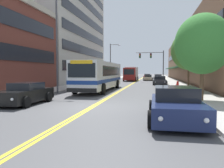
% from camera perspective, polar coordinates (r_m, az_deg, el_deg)
% --- Properties ---
extents(ground_plane, '(240.00, 240.00, 0.00)m').
position_cam_1_polar(ground_plane, '(49.08, 6.85, 0.97)').
color(ground_plane, '#4C4C4F').
extents(sidewalk_left, '(2.91, 106.00, 0.14)m').
position_cam_1_polar(sidewalk_left, '(50.04, -1.12, 1.11)').
color(sidewalk_left, '#B2ADA5').
rests_on(sidewalk_left, ground_plane).
extents(sidewalk_right, '(2.91, 106.00, 0.14)m').
position_cam_1_polar(sidewalk_right, '(49.08, 14.98, 0.96)').
color(sidewalk_right, '#B2ADA5').
rests_on(sidewalk_right, ground_plane).
extents(centre_line, '(0.34, 106.00, 0.01)m').
position_cam_1_polar(centre_line, '(49.08, 6.85, 0.97)').
color(centre_line, yellow).
rests_on(centre_line, ground_plane).
extents(office_tower_left, '(12.08, 25.58, 25.60)m').
position_cam_1_polar(office_tower_left, '(44.59, -14.05, 17.24)').
color(office_tower_left, '#BCB7AD').
rests_on(office_tower_left, ground_plane).
extents(storefront_row_right, '(9.10, 68.00, 9.93)m').
position_cam_1_polar(storefront_row_right, '(49.86, 21.64, 6.50)').
color(storefront_row_right, brown).
rests_on(storefront_row_right, ground_plane).
extents(city_bus, '(2.85, 12.16, 2.92)m').
position_cam_1_polar(city_bus, '(23.15, -3.05, 2.45)').
color(city_bus, silver).
rests_on(city_bus, ground_plane).
extents(car_slate_blue_parked_left_near, '(2.17, 4.22, 1.39)m').
position_cam_1_polar(car_slate_blue_parked_left_near, '(40.87, -0.02, 1.42)').
color(car_slate_blue_parked_left_near, '#475675').
rests_on(car_slate_blue_parked_left_near, ground_plane).
extents(car_black_parked_left_mid, '(2.00, 4.35, 1.32)m').
position_cam_1_polar(car_black_parked_left_mid, '(14.49, -21.66, -2.42)').
color(car_black_parked_left_mid, black).
rests_on(car_black_parked_left_mid, ground_plane).
extents(car_navy_parked_right_foreground, '(2.18, 4.71, 1.38)m').
position_cam_1_polar(car_navy_parked_right_foreground, '(9.33, 16.28, -5.31)').
color(car_navy_parked_right_foreground, '#19234C').
rests_on(car_navy_parked_right_foreground, ground_plane).
extents(car_dark_grey_parked_right_mid, '(2.02, 4.66, 1.25)m').
position_cam_1_polar(car_dark_grey_parked_right_mid, '(48.45, 11.95, 1.58)').
color(car_dark_grey_parked_right_mid, '#38383D').
rests_on(car_dark_grey_parked_right_mid, ground_plane).
extents(car_champagne_parked_right_far, '(2.18, 4.52, 1.29)m').
position_cam_1_polar(car_champagne_parked_right_far, '(54.60, 11.91, 1.78)').
color(car_champagne_parked_right_far, beige).
rests_on(car_champagne_parked_right_far, ground_plane).
extents(car_charcoal_parked_right_end, '(2.09, 4.75, 1.30)m').
position_cam_1_polar(car_charcoal_parked_right_end, '(33.86, 12.36, 0.87)').
color(car_charcoal_parked_right_end, '#232328').
rests_on(car_charcoal_parked_right_end, ground_plane).
extents(car_beige_moving_lead, '(1.98, 4.67, 1.26)m').
position_cam_1_polar(car_beige_moving_lead, '(48.50, 9.42, 1.61)').
color(car_beige_moving_lead, '#BCAD89').
rests_on(car_beige_moving_lead, ground_plane).
extents(car_red_moving_second, '(2.17, 4.61, 1.25)m').
position_cam_1_polar(car_red_moving_second, '(63.96, 9.22, 2.02)').
color(car_red_moving_second, maroon).
rests_on(car_red_moving_second, ground_plane).
extents(box_truck, '(2.67, 7.88, 2.88)m').
position_cam_1_polar(box_truck, '(46.32, 5.01, 2.72)').
color(box_truck, maroon).
rests_on(box_truck, ground_plane).
extents(traffic_signal_mast, '(5.38, 0.38, 6.00)m').
position_cam_1_polar(traffic_signal_mast, '(43.28, 10.80, 6.26)').
color(traffic_signal_mast, '#47474C').
rests_on(traffic_signal_mast, ground_plane).
extents(street_lamp_left_near, '(2.22, 0.28, 8.81)m').
position_cam_1_polar(street_lamp_left_near, '(20.80, -13.54, 11.96)').
color(street_lamp_left_near, '#47474C').
rests_on(street_lamp_left_near, ground_plane).
extents(street_lamp_left_far, '(2.15, 0.28, 7.55)m').
position_cam_1_polar(street_lamp_left_far, '(44.61, -0.04, 6.53)').
color(street_lamp_left_far, '#47474C').
rests_on(street_lamp_left_far, ground_plane).
extents(street_tree_right_near, '(3.53, 3.53, 5.57)m').
position_cam_1_polar(street_tree_right_near, '(15.38, 22.61, 9.60)').
color(street_tree_right_near, brown).
rests_on(street_tree_right_near, sidewalk_right).
extents(street_tree_right_mid, '(3.52, 3.52, 5.88)m').
position_cam_1_polar(street_tree_right_mid, '(23.35, 19.45, 8.21)').
color(street_tree_right_mid, brown).
rests_on(street_tree_right_mid, sidewalk_right).
extents(fire_hydrant, '(0.34, 0.26, 0.84)m').
position_cam_1_polar(fire_hydrant, '(24.48, 16.76, -0.23)').
color(fire_hydrant, red).
rests_on(fire_hydrant, sidewalk_right).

